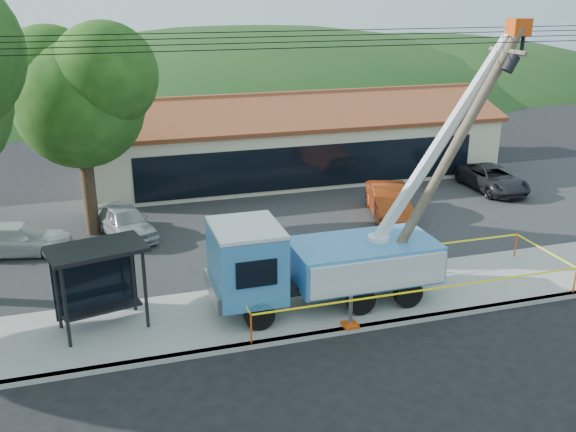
# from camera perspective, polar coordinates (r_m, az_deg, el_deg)

# --- Properties ---
(ground) EXTENTS (120.00, 120.00, 0.00)m
(ground) POSITION_cam_1_polar(r_m,az_deg,el_deg) (18.45, 6.78, -13.49)
(ground) COLOR black
(ground) RESTS_ON ground
(curb) EXTENTS (60.00, 0.25, 0.15)m
(curb) POSITION_cam_1_polar(r_m,az_deg,el_deg) (20.06, 4.37, -10.23)
(curb) COLOR gray
(curb) RESTS_ON ground
(sidewalk) EXTENTS (60.00, 4.00, 0.15)m
(sidewalk) POSITION_cam_1_polar(r_m,az_deg,el_deg) (21.62, 2.54, -7.86)
(sidewalk) COLOR gray
(sidewalk) RESTS_ON ground
(parking_lot) EXTENTS (60.00, 12.00, 0.10)m
(parking_lot) POSITION_cam_1_polar(r_m,az_deg,el_deg) (28.66, -2.76, -0.84)
(parking_lot) COLOR #28282B
(parking_lot) RESTS_ON ground
(strip_mall) EXTENTS (22.50, 8.53, 4.67)m
(strip_mall) POSITION_cam_1_polar(r_m,az_deg,el_deg) (36.55, 0.18, 6.67)
(strip_mall) COLOR beige
(strip_mall) RESTS_ON ground
(tree_lot) EXTENTS (6.30, 5.60, 8.94)m
(tree_lot) POSITION_cam_1_polar(r_m,az_deg,el_deg) (27.34, -18.15, 10.58)
(tree_lot) COLOR #332316
(tree_lot) RESTS_ON ground
(hill_west) EXTENTS (78.40, 56.00, 28.00)m
(hill_west) POSITION_cam_1_polar(r_m,az_deg,el_deg) (70.31, -24.07, 9.68)
(hill_west) COLOR #193E16
(hill_west) RESTS_ON ground
(hill_center) EXTENTS (89.60, 64.00, 32.00)m
(hill_center) POSITION_cam_1_polar(r_m,az_deg,el_deg) (71.72, -3.55, 11.47)
(hill_center) COLOR #193E16
(hill_center) RESTS_ON ground
(hill_east) EXTENTS (72.80, 52.00, 26.00)m
(hill_east) POSITION_cam_1_polar(r_m,az_deg,el_deg) (78.76, 11.05, 11.88)
(hill_east) COLOR #193E16
(hill_east) RESTS_ON ground
(utility_truck) EXTENTS (10.33, 4.03, 9.00)m
(utility_truck) POSITION_cam_1_polar(r_m,az_deg,el_deg) (20.88, 2.79, -3.76)
(utility_truck) COLOR black
(utility_truck) RESTS_ON ground
(leaning_pole) EXTENTS (5.01, 1.86, 8.90)m
(leaning_pole) POSITION_cam_1_polar(r_m,az_deg,el_deg) (21.37, 14.21, 5.32)
(leaning_pole) COLOR #4F3C33
(leaning_pole) RESTS_ON ground
(bus_shelter) EXTENTS (3.09, 2.29, 2.68)m
(bus_shelter) POSITION_cam_1_polar(r_m,az_deg,el_deg) (20.19, -16.61, -4.36)
(bus_shelter) COLOR black
(bus_shelter) RESTS_ON ground
(caution_tape) EXTENTS (11.46, 3.36, 0.97)m
(caution_tape) POSITION_cam_1_polar(r_m,az_deg,el_deg) (22.19, 10.13, -5.11)
(caution_tape) COLOR #DB450B
(caution_tape) RESTS_ON ground
(car_silver) EXTENTS (2.77, 4.31, 1.37)m
(car_silver) POSITION_cam_1_polar(r_m,az_deg,el_deg) (28.10, -14.14, -1.97)
(car_silver) COLOR #AAAEB2
(car_silver) RESTS_ON ground
(car_red) EXTENTS (2.70, 4.74, 1.48)m
(car_red) POSITION_cam_1_polar(r_m,az_deg,el_deg) (29.99, 8.87, -0.22)
(car_red) COLOR maroon
(car_red) RESTS_ON ground
(car_white) EXTENTS (4.47, 2.50, 1.22)m
(car_white) POSITION_cam_1_polar(r_m,az_deg,el_deg) (27.66, -22.62, -3.28)
(car_white) COLOR silver
(car_white) RESTS_ON ground
(car_dark) EXTENTS (2.26, 4.67, 1.28)m
(car_dark) POSITION_cam_1_polar(r_m,az_deg,el_deg) (35.16, 17.59, 2.05)
(car_dark) COLOR black
(car_dark) RESTS_ON ground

